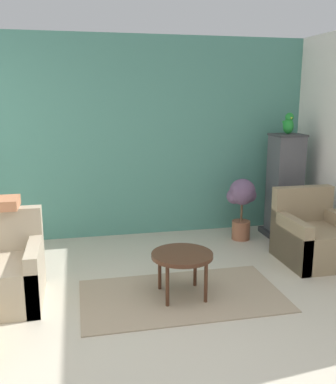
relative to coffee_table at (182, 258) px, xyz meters
name	(u,v)px	position (x,y,z in m)	size (l,w,h in m)	color
ground_plane	(214,366)	(-0.04, -1.13, -0.40)	(20.00, 20.00, 0.00)	beige
wall_back_accent	(143,138)	(-0.04, 2.07, 0.96)	(4.72, 0.06, 2.72)	#4C897A
area_rug	(182,296)	(0.00, 0.00, -0.39)	(1.96, 1.10, 0.01)	gray
coffee_table	(182,258)	(0.00, 0.00, 0.00)	(0.60, 0.60, 0.45)	#472819
armchair_left	(1,274)	(-1.69, 0.26, -0.12)	(0.75, 0.81, 0.84)	tan
armchair_right	(313,239)	(1.74, 0.57, -0.12)	(0.75, 0.81, 0.84)	#8E7A5B
birdcage	(285,187)	(1.84, 1.55, 0.29)	(0.50, 0.50, 1.42)	#353539
parrot	(288,124)	(1.84, 1.55, 1.16)	(0.13, 0.24, 0.29)	#1E842D
potted_plant	(242,201)	(1.21, 1.51, 0.15)	(0.39, 0.35, 0.84)	brown
throw_pillow	(1,203)	(-1.69, 0.55, 0.50)	(0.34, 0.34, 0.10)	#B2704C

